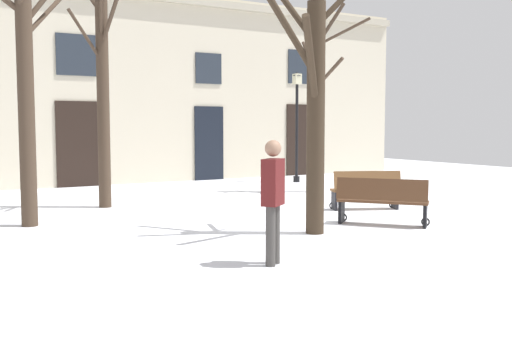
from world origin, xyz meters
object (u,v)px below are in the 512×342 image
object	(u,v)px
bench_near_center_tree	(382,201)
bench_back_to_back_left	(366,189)
tree_foreground	(25,86)
tree_right_of_center	(314,103)
streetlamp	(297,115)
tree_left_of_center	(316,98)
person_near_bench	(273,195)
tree_near_facade	(103,91)

from	to	relation	value
bench_near_center_tree	bench_back_to_back_left	bearing A→B (deg)	-72.39
tree_foreground	bench_back_to_back_left	xyz separation A→B (m)	(7.18, -1.63, -2.26)
tree_right_of_center	streetlamp	xyz separation A→B (m)	(5.08, 8.06, -0.05)
tree_left_of_center	tree_foreground	size ratio (longest dim) A/B	1.06
tree_right_of_center	streetlamp	bearing A→B (deg)	57.76
tree_left_of_center	person_near_bench	world-z (taller)	tree_left_of_center
tree_right_of_center	tree_left_of_center	xyz separation A→B (m)	(3.87, 5.30, 0.39)
tree_right_of_center	tree_foreground	world-z (taller)	tree_foreground
tree_foreground	tree_near_facade	distance (m)	2.71
tree_foreground	person_near_bench	bearing A→B (deg)	-64.06
tree_left_of_center	streetlamp	distance (m)	3.05
tree_near_facade	bench_back_to_back_left	bearing A→B (deg)	-33.76
tree_right_of_center	bench_back_to_back_left	xyz separation A→B (m)	(2.79, 1.80, -1.90)
tree_right_of_center	person_near_bench	xyz separation A→B (m)	(-1.91, -1.67, -1.38)
tree_right_of_center	streetlamp	distance (m)	9.53
tree_foreground	bench_back_to_back_left	world-z (taller)	tree_foreground
tree_right_of_center	tree_near_facade	world-z (taller)	tree_near_facade
tree_foreground	bench_near_center_tree	size ratio (longest dim) A/B	3.16
tree_right_of_center	person_near_bench	distance (m)	2.88
bench_near_center_tree	tree_right_of_center	bearing A→B (deg)	49.71
streetlamp	bench_near_center_tree	size ratio (longest dim) A/B	2.29
bench_near_center_tree	person_near_bench	world-z (taller)	person_near_bench
tree_right_of_center	bench_back_to_back_left	size ratio (longest dim) A/B	2.90
tree_near_facade	person_near_bench	size ratio (longest dim) A/B	3.01
tree_right_of_center	streetlamp	size ratio (longest dim) A/B	1.26
person_near_bench	streetlamp	bearing A→B (deg)	17.09
streetlamp	tree_foreground	bearing A→B (deg)	-153.96
streetlamp	bench_near_center_tree	xyz separation A→B (m)	(-3.42, -8.06, -1.82)
tree_right_of_center	bench_near_center_tree	bearing A→B (deg)	-0.04
tree_left_of_center	bench_back_to_back_left	distance (m)	4.31
tree_left_of_center	tree_near_facade	bearing A→B (deg)	-179.60
person_near_bench	tree_right_of_center	bearing A→B (deg)	3.96
tree_foreground	bench_back_to_back_left	distance (m)	7.70
tree_foreground	person_near_bench	size ratio (longest dim) A/B	2.93
tree_left_of_center	tree_foreground	xyz separation A→B (m)	(-8.26, -1.86, -0.02)
tree_left_of_center	streetlamp	size ratio (longest dim) A/B	1.46
tree_near_facade	streetlamp	size ratio (longest dim) A/B	1.41
tree_left_of_center	tree_near_facade	xyz separation A→B (m)	(-6.25, -0.04, 0.02)
tree_right_of_center	tree_foreground	xyz separation A→B (m)	(-4.39, 3.43, 0.37)
tree_near_facade	bench_back_to_back_left	size ratio (longest dim) A/B	3.26
tree_near_facade	bench_back_to_back_left	world-z (taller)	tree_near_facade
streetlamp	person_near_bench	world-z (taller)	streetlamp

